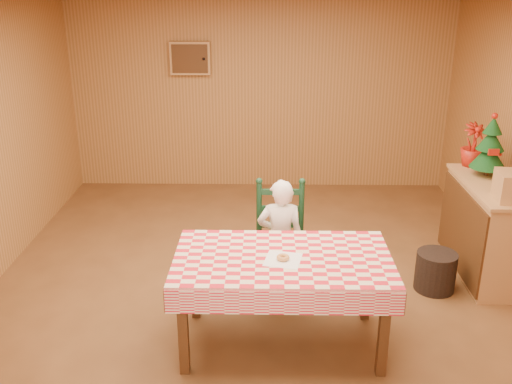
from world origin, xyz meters
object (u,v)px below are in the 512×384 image
shelf_unit (487,229)px  christmas_tree (490,148)px  storage_bin (435,271)px  seated_child (280,240)px  ladder_chair (280,243)px  dining_table (283,266)px

shelf_unit → christmas_tree: christmas_tree is taller
christmas_tree → storage_bin: size_ratio=1.68×
seated_child → shelf_unit: (2.00, 0.46, -0.10)m
christmas_tree → shelf_unit: bearing=-92.0°
ladder_chair → shelf_unit: size_ratio=0.87×
dining_table → shelf_unit: (2.00, 1.19, -0.22)m
seated_child → dining_table: bearing=90.0°
christmas_tree → storage_bin: christmas_tree is taller
dining_table → ladder_chair: size_ratio=1.53×
seated_child → christmas_tree: size_ratio=1.81×
dining_table → shelf_unit: shelf_unit is taller
seated_child → christmas_tree: christmas_tree is taller
shelf_unit → christmas_tree: (0.01, 0.25, 0.74)m
seated_child → storage_bin: bearing=-174.7°
dining_table → storage_bin: size_ratio=4.48×
seated_child → storage_bin: 1.50m
shelf_unit → dining_table: bearing=-149.2°
seated_child → christmas_tree: (2.01, 0.71, 0.65)m
storage_bin → christmas_tree: bearing=45.8°
ladder_chair → christmas_tree: size_ratio=1.74×
shelf_unit → christmas_tree: size_ratio=2.00×
christmas_tree → storage_bin: (-0.56, -0.58, -1.03)m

